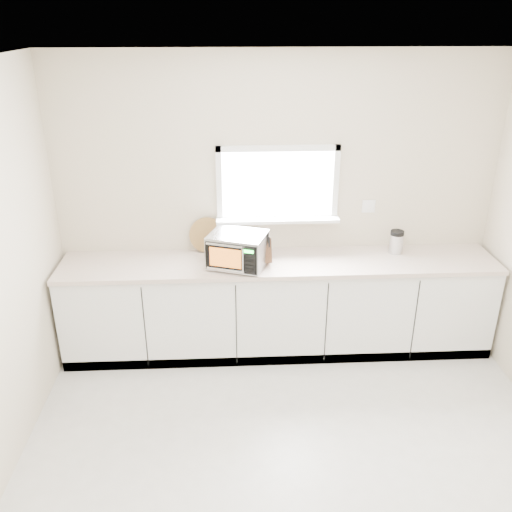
{
  "coord_description": "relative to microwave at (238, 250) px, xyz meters",
  "views": [
    {
      "loc": [
        -0.44,
        -2.71,
        2.95
      ],
      "look_at": [
        -0.22,
        1.55,
        1.04
      ],
      "focal_mm": 38.0,
      "sensor_mm": 36.0,
      "label": 1
    }
  ],
  "objects": [
    {
      "name": "cabinets",
      "position": [
        0.38,
        0.1,
        -0.64
      ],
      "size": [
        3.92,
        0.6,
        0.88
      ],
      "primitive_type": "cube",
      "color": "white",
      "rests_on": "ground"
    },
    {
      "name": "knife_block",
      "position": [
        0.24,
        0.06,
        -0.03
      ],
      "size": [
        0.12,
        0.22,
        0.3
      ],
      "rotation": [
        0.0,
        0.0,
        0.12
      ],
      "color": "#4D351B",
      "rests_on": "countertop"
    },
    {
      "name": "back_wall",
      "position": [
        0.38,
        0.4,
        0.28
      ],
      "size": [
        4.0,
        0.17,
        2.7
      ],
      "color": "beige",
      "rests_on": "ground"
    },
    {
      "name": "ground",
      "position": [
        0.38,
        -1.6,
        -1.08
      ],
      "size": [
        4.0,
        4.0,
        0.0
      ],
      "primitive_type": "plane",
      "color": "beige",
      "rests_on": "ground"
    },
    {
      "name": "cutting_board",
      "position": [
        -0.27,
        0.34,
        0.01
      ],
      "size": [
        0.33,
        0.08,
        0.33
      ],
      "primitive_type": "cylinder",
      "rotation": [
        1.4,
        0.0,
        0.0
      ],
      "color": "olive",
      "rests_on": "countertop"
    },
    {
      "name": "coffee_grinder",
      "position": [
        1.47,
        0.23,
        -0.05
      ],
      "size": [
        0.16,
        0.16,
        0.22
      ],
      "rotation": [
        0.0,
        0.0,
        0.3
      ],
      "color": "#B8BAC0",
      "rests_on": "countertop"
    },
    {
      "name": "microwave",
      "position": [
        0.0,
        0.0,
        0.0
      ],
      "size": [
        0.57,
        0.5,
        0.31
      ],
      "rotation": [
        0.0,
        0.0,
        -0.34
      ],
      "color": "black",
      "rests_on": "countertop"
    },
    {
      "name": "countertop",
      "position": [
        0.38,
        0.09,
        -0.18
      ],
      "size": [
        3.92,
        0.64,
        0.04
      ],
      "primitive_type": "cube",
      "color": "beige",
      "rests_on": "cabinets"
    }
  ]
}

